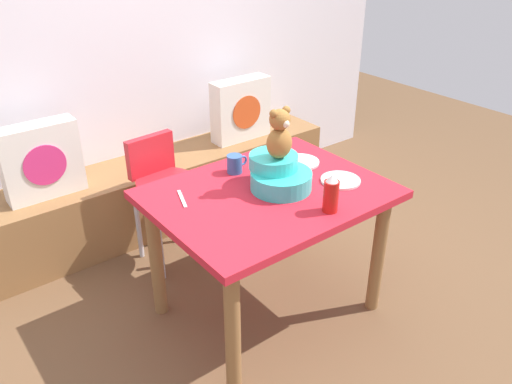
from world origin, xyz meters
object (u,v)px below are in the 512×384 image
dinner_plate_near (341,180)px  dinner_plate_far (301,162)px  pillow_floral_right (241,110)px  teddy_bear (280,135)px  coffee_mug (235,164)px  pillow_floral_left (41,161)px  infant_seat_teal (279,174)px  highchair (164,185)px  ketchup_bottle (331,194)px  dining_table (268,211)px

dinner_plate_near → dinner_plate_far: 0.28m
pillow_floral_right → teddy_bear: bearing=-118.2°
coffee_mug → pillow_floral_right: bearing=52.3°
dinner_plate_near → coffee_mug: bearing=131.1°
pillow_floral_left → pillow_floral_right: same height
infant_seat_teal → highchair: bearing=108.0°
highchair → teddy_bear: (0.24, -0.75, 0.50)m
dinner_plate_near → teddy_bear: bearing=153.4°
teddy_bear → ketchup_bottle: teddy_bear is taller
highchair → coffee_mug: (0.17, -0.48, 0.27)m
ketchup_bottle → coffee_mug: (-0.11, 0.58, -0.04)m
dinner_plate_far → coffee_mug: bearing=159.8°
pillow_floral_right → dinner_plate_far: pillow_floral_right is taller
dining_table → ketchup_bottle: bearing=-72.8°
ketchup_bottle → coffee_mug: ketchup_bottle is taller
highchair → teddy_bear: 0.93m
pillow_floral_right → ketchup_bottle: bearing=-111.6°
pillow_floral_right → coffee_mug: size_ratio=3.67×
coffee_mug → dinner_plate_near: (0.36, -0.41, -0.04)m
teddy_bear → ketchup_bottle: 0.37m
coffee_mug → dining_table: bearing=-88.1°
highchair → ketchup_bottle: 1.14m
infant_seat_teal → coffee_mug: size_ratio=2.75×
dinner_plate_near → dinner_plate_far: bearing=92.6°
highchair → dinner_plate_near: bearing=-59.3°
dining_table → ketchup_bottle: ketchup_bottle is taller
teddy_bear → coffee_mug: teddy_bear is taller
dining_table → ketchup_bottle: 0.39m
coffee_mug → dinner_plate_far: size_ratio=0.60×
pillow_floral_left → dining_table: bearing=-57.8°
dining_table → ketchup_bottle: size_ratio=6.05×
dinner_plate_near → dinner_plate_far: (-0.01, 0.28, 0.00)m
dining_table → dinner_plate_far: 0.38m
teddy_bear → infant_seat_teal: bearing=90.0°
highchair → infant_seat_teal: size_ratio=2.39×
dining_table → coffee_mug: (-0.01, 0.27, 0.16)m
coffee_mug → dinner_plate_far: 0.37m
teddy_bear → ketchup_bottle: (0.04, -0.32, -0.19)m
highchair → dinner_plate_far: (0.52, -0.61, 0.22)m
highchair → dinner_plate_far: highchair is taller
dining_table → infant_seat_teal: (0.06, 0.00, 0.19)m
dining_table → highchair: size_ratio=1.42×
pillow_floral_left → dining_table: 1.38m
coffee_mug → ketchup_bottle: bearing=-79.6°
infant_seat_teal → ketchup_bottle: ketchup_bottle is taller
coffee_mug → pillow_floral_left: bearing=128.9°
infant_seat_teal → dining_table: bearing=-179.9°
highchair → coffee_mug: size_ratio=6.58×
pillow_floral_right → highchair: bearing=-154.4°
infant_seat_teal → ketchup_bottle: bearing=-83.3°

